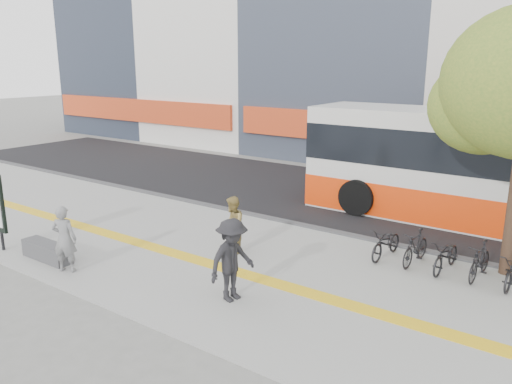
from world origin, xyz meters
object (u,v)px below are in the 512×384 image
Objects in this scene: seated_woman at (64,239)px; pedestrian_tan at (232,225)px; bench at (47,251)px; pedestrian_dark at (232,260)px.

seated_woman is 1.07× the size of pedestrian_tan.
bench is 1.23m from seated_woman.
seated_woman is at bearing -69.66° from pedestrian_tan.
seated_woman is at bearing 114.73° from pedestrian_dark.
bench is at bearing -35.23° from seated_woman.
pedestrian_tan is 2.73m from pedestrian_dark.
seated_woman is 4.17m from pedestrian_tan.
bench is 0.96× the size of seated_woman.
bench is 4.82m from pedestrian_tan.
pedestrian_dark is (1.67, -2.16, 0.13)m from pedestrian_tan.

